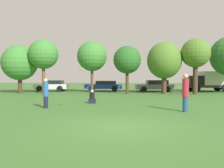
{
  "coord_description": "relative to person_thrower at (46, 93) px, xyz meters",
  "views": [
    {
      "loc": [
        -0.01,
        -7.58,
        1.72
      ],
      "look_at": [
        -0.41,
        4.51,
        1.35
      ],
      "focal_mm": 35.04,
      "sensor_mm": 36.0,
      "label": 1
    }
  ],
  "objects": [
    {
      "name": "parked_car_grey",
      "position": [
        8.44,
        14.73,
        -0.13
      ],
      "size": [
        4.55,
        2.13,
        1.37
      ],
      "rotation": [
        0.0,
        0.0,
        3.19
      ],
      "color": "slate",
      "rests_on": "ground"
    },
    {
      "name": "bystander_sitting",
      "position": [
        2.3,
        2.33,
        -0.49
      ],
      "size": [
        0.45,
        0.37,
        0.9
      ],
      "color": "#191E33",
      "rests_on": "ground"
    },
    {
      "name": "tree_3",
      "position": [
        4.92,
        10.9,
        2.67
      ],
      "size": [
        2.9,
        2.9,
        4.99
      ],
      "color": "#473323",
      "rests_on": "ground"
    },
    {
      "name": "delivery_truck_black",
      "position": [
        15.11,
        14.91,
        0.48
      ],
      "size": [
        5.66,
        2.42,
        2.42
      ],
      "rotation": [
        0.0,
        0.0,
        3.19
      ],
      "color": "#2D2D33",
      "rests_on": "ground"
    },
    {
      "name": "person_thrower",
      "position": [
        0.0,
        0.0,
        0.0
      ],
      "size": [
        0.29,
        0.29,
        1.66
      ],
      "rotation": [
        0.0,
        0.0,
        -0.14
      ],
      "color": "#191E33",
      "rests_on": "ground"
    },
    {
      "name": "frisbee",
      "position": [
        2.15,
        -0.71,
        1.27
      ],
      "size": [
        0.28,
        0.27,
        0.09
      ],
      "color": "yellow"
    },
    {
      "name": "tree_1",
      "position": [
        -3.88,
        10.76,
        3.26
      ],
      "size": [
        3.1,
        3.1,
        5.69
      ],
      "color": "brown",
      "rests_on": "ground"
    },
    {
      "name": "tree_5",
      "position": [
        11.79,
        10.36,
        3.25
      ],
      "size": [
        2.91,
        2.91,
        5.62
      ],
      "color": "#473323",
      "rests_on": "ground"
    },
    {
      "name": "ground_plane",
      "position": [
        4.1,
        -4.42,
        -0.85
      ],
      "size": [
        120.0,
        120.0,
        0.0
      ],
      "primitive_type": "plane",
      "color": "#3D6B2D"
    },
    {
      "name": "tree_2",
      "position": [
        1.07,
        12.18,
        3.18
      ],
      "size": [
        3.3,
        3.3,
        5.7
      ],
      "color": "brown",
      "rests_on": "ground"
    },
    {
      "name": "parked_car_white",
      "position": [
        -4.15,
        14.53,
        -0.13
      ],
      "size": [
        3.98,
        2.2,
        1.34
      ],
      "rotation": [
        0.0,
        0.0,
        3.19
      ],
      "color": "silver",
      "rests_on": "ground"
    },
    {
      "name": "person_catcher",
      "position": [
        7.38,
        -1.07,
        0.13
      ],
      "size": [
        0.32,
        0.32,
        1.89
      ],
      "rotation": [
        0.0,
        0.0,
        3.0
      ],
      "color": "navy",
      "rests_on": "ground"
    },
    {
      "name": "parked_car_blue",
      "position": [
        2.17,
        15.13,
        -0.16
      ],
      "size": [
        4.61,
        2.01,
        1.28
      ],
      "rotation": [
        0.0,
        0.0,
        3.19
      ],
      "color": "#1E389E",
      "rests_on": "ground"
    },
    {
      "name": "tree_4",
      "position": [
        8.79,
        11.0,
        2.6
      ],
      "size": [
        3.56,
        3.56,
        5.38
      ],
      "color": "#473323",
      "rests_on": "ground"
    },
    {
      "name": "tree_0",
      "position": [
        -6.68,
        11.35,
        2.43
      ],
      "size": [
        3.82,
        3.82,
        5.2
      ],
      "color": "#473323",
      "rests_on": "ground"
    }
  ]
}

